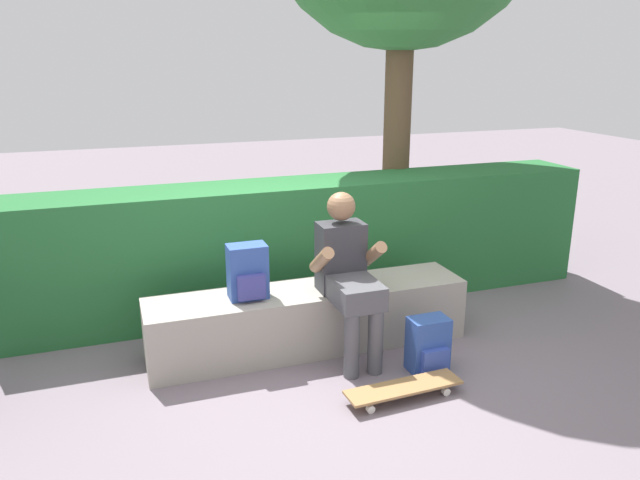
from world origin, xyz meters
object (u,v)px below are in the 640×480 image
at_px(bench_main, 309,318).
at_px(skateboard_near_person, 404,388).
at_px(person_skater, 348,271).
at_px(backpack_on_bench, 248,273).
at_px(backpack_on_ground, 428,345).

bearing_deg(bench_main, skateboard_near_person, -68.73).
bearing_deg(bench_main, person_skater, -44.63).
xyz_separation_m(person_skater, backpack_on_bench, (-0.69, 0.21, 0.00)).
distance_m(bench_main, skateboard_near_person, 0.99).
distance_m(skateboard_near_person, backpack_on_bench, 1.36).
bearing_deg(backpack_on_ground, backpack_on_bench, 151.80).
height_order(bench_main, skateboard_near_person, bench_main).
bearing_deg(person_skater, backpack_on_bench, 162.84).
relative_size(person_skater, skateboard_near_person, 1.52).
height_order(skateboard_near_person, backpack_on_ground, backpack_on_ground).
bearing_deg(backpack_on_bench, person_skater, -17.16).
bearing_deg(backpack_on_ground, person_skater, 138.78).
relative_size(skateboard_near_person, backpack_on_ground, 2.02).
distance_m(backpack_on_bench, backpack_on_ground, 1.40).
relative_size(bench_main, skateboard_near_person, 3.03).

